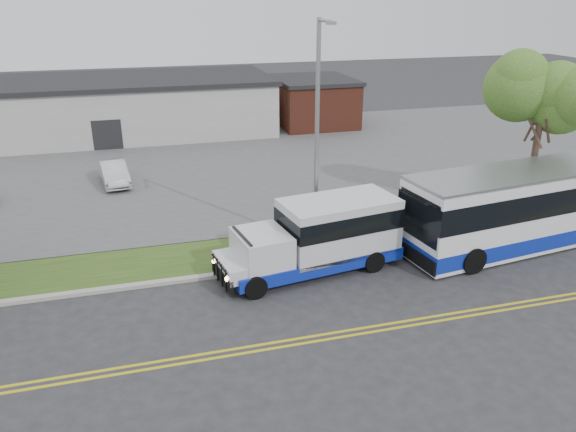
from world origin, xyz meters
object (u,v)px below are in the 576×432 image
object	(u,v)px
tree_east	(545,93)
transit_bus	(536,205)
parked_car_a	(114,173)
shuttle_bus	(322,234)
streetlight_near	(318,131)

from	to	relation	value
tree_east	transit_bus	distance (m)	5.25
transit_bus	parked_car_a	world-z (taller)	transit_bus
tree_east	shuttle_bus	world-z (taller)	tree_east
tree_east	parked_car_a	size ratio (longest dim) A/B	2.07
tree_east	transit_bus	xyz separation A→B (m)	(-1.49, -2.40, -4.43)
tree_east	shuttle_bus	bearing A→B (deg)	-168.65
shuttle_bus	transit_bus	xyz separation A→B (m)	(9.92, -0.11, 0.25)
tree_east	transit_bus	bearing A→B (deg)	-121.80
tree_east	streetlight_near	world-z (taller)	streetlight_near
shuttle_bus	parked_car_a	world-z (taller)	shuttle_bus
tree_east	shuttle_bus	xyz separation A→B (m)	(-11.41, -2.29, -4.67)
tree_east	parked_car_a	world-z (taller)	tree_east
transit_bus	streetlight_near	bearing A→B (deg)	160.05
streetlight_near	shuttle_bus	size ratio (longest dim) A/B	1.23
streetlight_near	shuttle_bus	distance (m)	4.24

